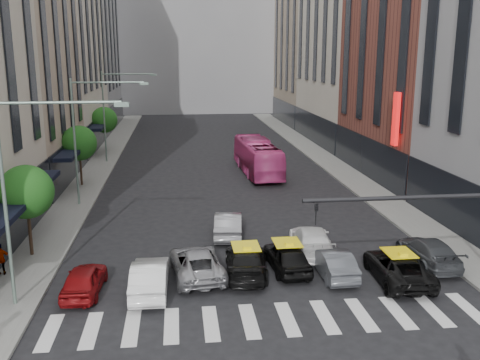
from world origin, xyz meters
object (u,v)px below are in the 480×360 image
object	(u,v)px
car_red	(84,280)
pedestrian_far	(1,259)
streetlamp_mid	(88,125)
taxi_left	(246,261)
car_white_front	(150,277)
streetlamp_near	(26,174)
streetlamp_far	(113,104)
taxi_center	(287,257)
bus	(257,157)

from	to	relation	value
car_red	pedestrian_far	distance (m)	4.95
streetlamp_mid	taxi_left	distance (m)	17.46
car_white_front	pedestrian_far	size ratio (longest dim) A/B	2.87
car_red	streetlamp_mid	bearing A→B (deg)	-79.77
streetlamp_near	streetlamp_far	bearing A→B (deg)	90.00
car_red	taxi_left	size ratio (longest dim) A/B	0.79
streetlamp_mid	pedestrian_far	world-z (taller)	streetlamp_mid
car_white_front	streetlamp_near	bearing A→B (deg)	9.85
car_red	streetlamp_far	bearing A→B (deg)	-83.39
streetlamp_far	taxi_left	distance (m)	31.61
streetlamp_far	pedestrian_far	distance (m)	29.20
streetlamp_far	car_red	world-z (taller)	streetlamp_far
taxi_center	car_white_front	bearing A→B (deg)	10.08
streetlamp_near	taxi_left	bearing A→B (deg)	13.63
streetlamp_near	taxi_left	world-z (taller)	streetlamp_near
car_white_front	bus	bearing A→B (deg)	-108.68
streetlamp_near	car_red	xyz separation A→B (m)	(1.85, 1.00, -5.22)
streetlamp_near	car_red	size ratio (longest dim) A/B	2.25
streetlamp_far	taxi_left	xyz separation A→B (m)	(9.51, -29.70, -5.17)
car_red	taxi_center	world-z (taller)	taxi_center
pedestrian_far	streetlamp_near	bearing A→B (deg)	115.50
car_red	taxi_left	bearing A→B (deg)	-167.13
streetlamp_far	car_white_front	world-z (taller)	streetlamp_far
car_red	pedestrian_far	world-z (taller)	pedestrian_far
streetlamp_near	taxi_center	world-z (taller)	streetlamp_near
streetlamp_near	taxi_center	bearing A→B (deg)	12.52
streetlamp_near	streetlamp_far	world-z (taller)	same
taxi_center	pedestrian_far	distance (m)	14.17
pedestrian_far	streetlamp_mid	bearing A→B (deg)	-112.59
car_white_front	taxi_center	size ratio (longest dim) A/B	1.07
streetlamp_mid	taxi_center	size ratio (longest dim) A/B	2.09
streetlamp_near	streetlamp_mid	xyz separation A→B (m)	(0.00, 16.00, 0.00)
taxi_center	bus	world-z (taller)	bus
taxi_left	streetlamp_mid	bearing A→B (deg)	-49.78
streetlamp_mid	streetlamp_far	bearing A→B (deg)	90.00
car_red	taxi_left	world-z (taller)	taxi_left
streetlamp_near	taxi_left	xyz separation A→B (m)	(9.51, 2.30, -5.17)
taxi_center	streetlamp_near	bearing A→B (deg)	7.63
car_red	car_white_front	xyz separation A→B (m)	(2.99, -0.23, 0.08)
pedestrian_far	taxi_center	bearing A→B (deg)	165.56
streetlamp_mid	taxi_center	world-z (taller)	streetlamp_mid
pedestrian_far	car_white_front	bearing A→B (deg)	149.32
streetlamp_far	taxi_center	size ratio (longest dim) A/B	2.09
car_white_front	taxi_left	world-z (taller)	car_white_front
taxi_center	streetlamp_far	bearing A→B (deg)	-73.29
streetlamp_mid	car_white_front	world-z (taller)	streetlamp_mid
car_white_front	taxi_center	xyz separation A→B (m)	(6.80, 1.82, -0.03)
streetlamp_mid	car_white_front	size ratio (longest dim) A/B	1.95
streetlamp_near	pedestrian_far	xyz separation A→B (m)	(-2.51, 3.34, -4.95)
streetlamp_near	car_red	bearing A→B (deg)	28.35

